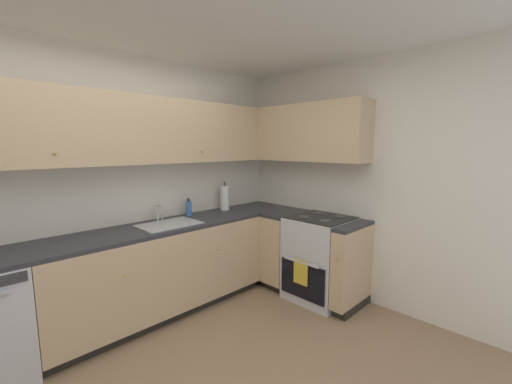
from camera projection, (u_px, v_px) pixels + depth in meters
The scene contains 13 objects.
wall_back at pixel (101, 188), 3.02m from camera, with size 4.30×0.05×2.56m, color silver.
wall_right at pixel (372, 184), 3.34m from camera, with size 0.05×3.38×2.56m, color silver.
lower_cabinets_back at pixel (161, 271), 3.19m from camera, with size 2.19×0.62×0.87m.
countertop_back at pixel (159, 228), 3.13m from camera, with size 3.39×0.60×0.04m, color #2D2D33.
lower_cabinets_right at pixel (305, 255), 3.65m from camera, with size 0.62×1.10×0.87m.
countertop_right at pixel (306, 217), 3.59m from camera, with size 0.60×1.10×0.03m.
oven_range at pixel (320, 257), 3.52m from camera, with size 0.68×0.62×1.05m.
upper_cabinets_back at pixel (131, 130), 2.98m from camera, with size 3.07×0.34×0.63m.
upper_cabinets_right at pixel (300, 133), 3.70m from camera, with size 0.32×1.65×0.63m.
sink at pixel (169, 228), 3.18m from camera, with size 0.58×0.40×0.10m.
faucet at pixel (159, 211), 3.30m from camera, with size 0.07×0.16×0.18m.
soap_bottle at pixel (189, 208), 3.56m from camera, with size 0.06×0.06×0.20m.
paper_towel_roll at pixel (225, 198), 3.89m from camera, with size 0.11×0.11×0.35m.
Camera 1 is at (-1.08, -1.49, 1.68)m, focal length 22.45 mm.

